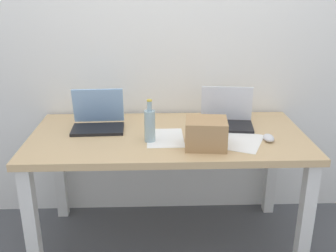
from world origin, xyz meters
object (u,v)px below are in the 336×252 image
laptop_left (98,120)px  beer_bottle (150,125)px  computer_mouse (269,138)px  laptop_right (226,117)px  cardboard_box (206,133)px  desk (168,149)px

laptop_left → beer_bottle: size_ratio=1.30×
laptop_left → computer_mouse: 1.02m
laptop_right → cardboard_box: (-0.17, -0.33, 0.03)m
desk → laptop_left: size_ratio=5.11×
computer_mouse → cardboard_box: bearing=-166.9°
desk → computer_mouse: (0.57, -0.13, 0.12)m
computer_mouse → cardboard_box: cardboard_box is taller
laptop_left → laptop_right: laptop_left is taller
cardboard_box → laptop_left: bearing=154.0°
beer_bottle → cardboard_box: beer_bottle is taller
desk → laptop_right: 0.42m
desk → cardboard_box: 0.33m
laptop_left → cardboard_box: (0.63, -0.31, 0.02)m
cardboard_box → desk: bearing=135.4°
computer_mouse → cardboard_box: (-0.37, -0.07, 0.06)m
laptop_left → cardboard_box: size_ratio=1.43×
laptop_left → laptop_right: 0.80m
laptop_right → cardboard_box: laptop_right is taller
beer_bottle → cardboard_box: 0.32m
laptop_right → beer_bottle: beer_bottle is taller
laptop_left → computer_mouse: size_ratio=3.19×
laptop_right → beer_bottle: (-0.48, -0.25, 0.05)m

